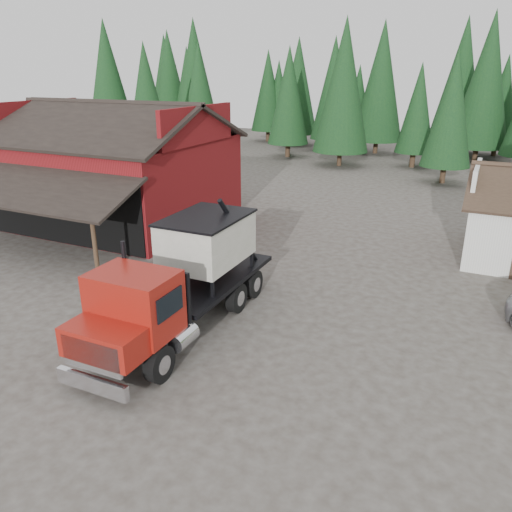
% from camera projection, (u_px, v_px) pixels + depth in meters
% --- Properties ---
extents(ground, '(120.00, 120.00, 0.00)m').
position_uv_depth(ground, '(176.00, 324.00, 18.39)').
color(ground, '#403A32').
rests_on(ground, ground).
extents(red_barn, '(12.80, 13.63, 7.18)m').
position_uv_depth(red_barn, '(115.00, 177.00, 30.26)').
color(red_barn, maroon).
rests_on(red_barn, ground).
extents(conifer_backdrop, '(76.00, 16.00, 16.00)m').
position_uv_depth(conifer_backdrop, '(396.00, 156.00, 53.88)').
color(conifer_backdrop, black).
rests_on(conifer_backdrop, ground).
extents(near_pine_a, '(4.40, 4.40, 11.40)m').
position_uv_depth(near_pine_a, '(147.00, 96.00, 48.70)').
color(near_pine_a, '#382619').
rests_on(near_pine_a, ground).
extents(near_pine_b, '(3.96, 3.96, 10.40)m').
position_uv_depth(near_pine_b, '(451.00, 109.00, 39.26)').
color(near_pine_b, '#382619').
rests_on(near_pine_b, ground).
extents(near_pine_d, '(5.28, 5.28, 13.40)m').
position_uv_depth(near_pine_d, '(344.00, 86.00, 46.15)').
color(near_pine_d, '#382619').
rests_on(near_pine_d, ground).
extents(feed_truck, '(2.93, 9.65, 4.35)m').
position_uv_depth(feed_truck, '(184.00, 275.00, 17.48)').
color(feed_truck, black).
rests_on(feed_truck, ground).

